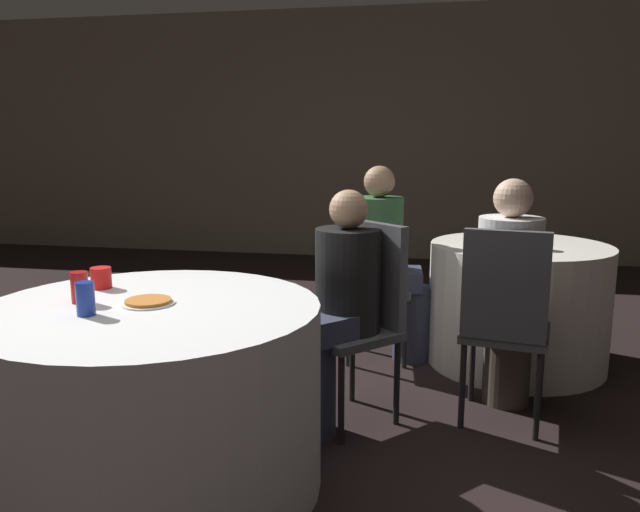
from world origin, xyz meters
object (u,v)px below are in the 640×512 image
at_px(person_green_jacket, 390,265).
at_px(person_black_shirt, 335,312).
at_px(table_far, 517,304).
at_px(table_near, 154,397).
at_px(soda_can_red, 80,287).
at_px(chair_far_west, 362,269).
at_px(pizza_plate_near, 148,302).
at_px(chair_near_northeast, 364,305).
at_px(person_white_shirt, 508,300).
at_px(soda_can_blue, 85,299).
at_px(bottle_far, 511,227).
at_px(chair_far_south, 505,312).

bearing_deg(person_green_jacket, person_black_shirt, -15.23).
xyz_separation_m(table_far, person_black_shirt, (-0.95, -1.06, 0.20)).
bearing_deg(table_far, person_black_shirt, -131.92).
bearing_deg(table_near, soda_can_red, -177.17).
relative_size(chair_far_west, pizza_plate_near, 4.71).
bearing_deg(chair_near_northeast, pizza_plate_near, 88.76).
height_order(chair_far_west, person_white_shirt, person_white_shirt).
xyz_separation_m(person_white_shirt, soda_can_blue, (-1.58, -1.12, 0.22)).
xyz_separation_m(table_near, chair_near_northeast, (0.73, 0.78, 0.20)).
relative_size(chair_far_west, soda_can_blue, 7.94).
xyz_separation_m(table_near, bottle_far, (1.49, 1.62, 0.49)).
bearing_deg(chair_far_south, chair_far_west, 142.71).
height_order(table_near, person_white_shirt, person_white_shirt).
relative_size(table_far, soda_can_red, 8.75).
bearing_deg(pizza_plate_near, person_black_shirt, 45.58).
distance_m(table_near, person_green_jacket, 1.84).
xyz_separation_m(table_near, soda_can_blue, (-0.16, -0.17, 0.43)).
relative_size(table_far, person_green_jacket, 0.88).
bearing_deg(bottle_far, person_black_shirt, -132.18).
height_order(pizza_plate_near, bottle_far, bottle_far).
relative_size(table_near, person_green_jacket, 1.08).
height_order(table_far, pizza_plate_near, pizza_plate_near).
relative_size(pizza_plate_near, soda_can_red, 1.69).
bearing_deg(table_near, chair_far_south, 29.25).
bearing_deg(person_green_jacket, soda_can_blue, -32.64).
bearing_deg(soda_can_blue, person_white_shirt, 35.23).
relative_size(table_far, chair_far_south, 1.10).
bearing_deg(table_far, person_white_shirt, -100.36).
bearing_deg(person_green_jacket, chair_far_west, -90.00).
height_order(table_far, soda_can_red, soda_can_red).
bearing_deg(bottle_far, soda_can_blue, -132.63).
bearing_deg(pizza_plate_near, chair_far_west, 68.76).
distance_m(person_white_shirt, person_black_shirt, 0.87).
bearing_deg(soda_can_red, chair_far_south, 25.37).
bearing_deg(person_black_shirt, soda_can_blue, 89.79).
xyz_separation_m(pizza_plate_near, soda_can_red, (-0.27, -0.03, 0.05)).
distance_m(table_far, chair_near_northeast, 1.27).
relative_size(table_near, chair_near_northeast, 1.34).
height_order(table_far, person_green_jacket, person_green_jacket).
relative_size(table_near, pizza_plate_near, 6.31).
height_order(person_white_shirt, bottle_far, person_white_shirt).
height_order(person_white_shirt, soda_can_red, person_white_shirt).
distance_m(chair_near_northeast, soda_can_blue, 1.32).
bearing_deg(chair_near_northeast, chair_far_south, -137.38).
height_order(soda_can_blue, bottle_far, bottle_far).
xyz_separation_m(chair_far_south, soda_can_red, (-1.67, -0.79, 0.23)).
xyz_separation_m(person_white_shirt, pizza_plate_near, (-1.44, -0.93, 0.16)).
xyz_separation_m(chair_far_west, bottle_far, (0.87, -0.01, 0.28)).
distance_m(person_green_jacket, soda_can_red, 1.98).
bearing_deg(soda_can_blue, chair_near_northeast, 46.88).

